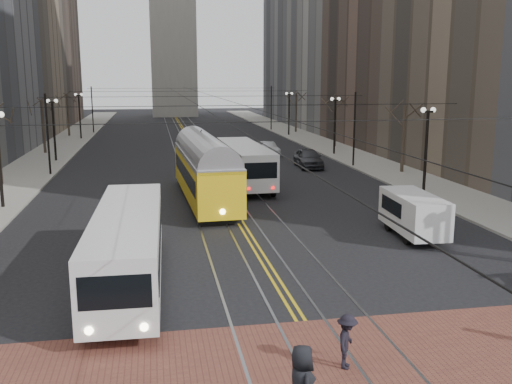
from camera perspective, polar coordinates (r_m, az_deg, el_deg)
name	(u,v)px	position (r m, az deg, el deg)	size (l,w,h in m)	color
ground	(294,309)	(20.09, 3.81, -11.64)	(260.00, 260.00, 0.00)	black
sidewalk_left	(54,152)	(64.25, -19.55, 3.79)	(5.00, 140.00, 0.15)	gray
sidewalk_right	(326,146)	(66.35, 7.01, 4.59)	(5.00, 140.00, 0.15)	gray
crosswalk_band	(329,366)	(16.62, 7.29, -16.89)	(25.00, 6.00, 0.01)	brown
streetcar_rails	(196,150)	(63.57, -6.06, 4.25)	(4.80, 130.00, 0.02)	gray
centre_lines	(196,149)	(63.57, -6.06, 4.25)	(0.42, 130.00, 0.01)	gold
building_left_far	(20,2)	(106.70, -22.53, 17.11)	(16.00, 20.00, 40.00)	brown
building_right_far	(317,9)	(108.86, 6.15, 17.75)	(16.00, 20.00, 40.00)	slate
lamp_posts	(210,140)	(47.16, -4.65, 5.21)	(27.60, 57.20, 5.60)	black
street_trees	(203,133)	(53.60, -5.34, 5.94)	(31.68, 53.28, 5.60)	#382D23
trolley_wires	(203,122)	(53.11, -5.32, 6.95)	(25.96, 120.00, 6.60)	black
transit_bus	(128,249)	(22.32, -12.66, -5.59)	(2.40, 11.52, 2.88)	silver
streetcar	(205,176)	(36.76, -5.14, 1.65)	(2.61, 14.04, 3.31)	yellow
rear_bus	(245,165)	(42.08, -1.16, 2.70)	(2.49, 11.44, 2.99)	silver
cargo_van	(413,216)	(29.47, 15.46, -2.31)	(1.88, 4.89, 2.16)	white
sedan_grey	(308,158)	(50.68, 5.26, 3.41)	(2.00, 4.96, 1.69)	#393B40
sedan_silver	(267,149)	(58.40, 1.15, 4.36)	(1.46, 4.19, 1.38)	#AAAEB2
pedestrian_d	(347,341)	(16.26, 9.09, -14.54)	(1.00, 0.57, 1.54)	black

